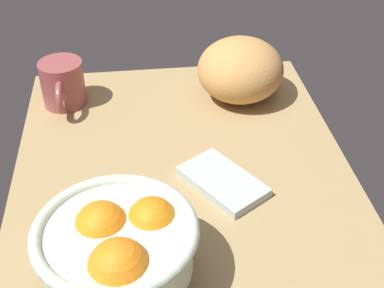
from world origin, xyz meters
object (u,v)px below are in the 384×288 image
Objects in this scene: mug at (63,84)px; bread_loaf at (240,70)px; fruit_bowl at (118,246)px; napkin_folded at (222,181)px.

bread_loaf is at bearing -92.29° from mug.
mug is at bearing 13.00° from fruit_bowl.
bread_loaf reaches higher than fruit_bowl.
mug is (1.34, 33.64, -1.57)cm from bread_loaf.
bread_loaf is 27.21cm from napkin_folded.
napkin_folded is 37.62cm from mug.
napkin_folded is (16.80, -15.91, -5.56)cm from fruit_bowl.
mug reaches higher than napkin_folded.
fruit_bowl is at bearing -167.00° from mug.
bread_loaf is 33.71cm from mug.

